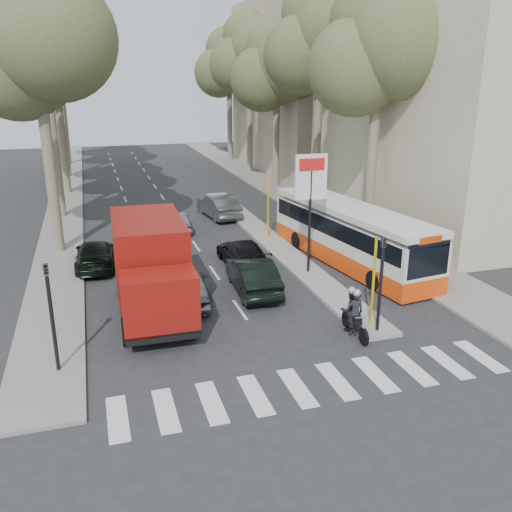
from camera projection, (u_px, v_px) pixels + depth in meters
The scene contains 31 objects.
ground at pixel (278, 328), 19.94m from camera, with size 120.00×120.00×0.00m, color #28282B.
sidewalk_right at pixel (276, 188), 45.03m from camera, with size 3.20×70.00×0.12m, color gray.
median_left at pixel (67, 193), 43.10m from camera, with size 2.40×64.00×0.12m, color gray.
traffic_island at pixel (268, 238), 30.81m from camera, with size 1.50×26.00×0.16m, color gray.
building_near at pixel (458, 74), 32.36m from camera, with size 11.00×18.00×18.00m, color beige.
building_far at pixel (313, 86), 52.64m from camera, with size 11.00×20.00×16.00m, color #B7A88E.
billboard at pixel (310, 197), 24.23m from camera, with size 1.50×12.10×5.60m.
traffic_light_island at pixel (382, 269), 18.72m from camera, with size 0.16×0.41×3.60m.
traffic_light_left at pixel (50, 299), 16.13m from camera, with size 0.16×0.41×3.60m.
tree_l_a at pixel (38, 42), 25.49m from camera, with size 7.40×7.20×14.10m.
tree_l_b at pixel (44, 38), 32.51m from camera, with size 7.40×7.20×14.88m.
tree_l_c at pixel (55, 60), 40.15m from camera, with size 7.40×7.20×13.71m.
tree_l_d at pixel (56, 42), 46.84m from camera, with size 7.40×7.20×15.66m.
tree_l_e at pixel (59, 57), 54.40m from camera, with size 7.40×7.20×14.49m.
tree_r_a at pixel (381, 46), 28.43m from camera, with size 7.40×7.20×14.10m.
tree_r_b at pixel (321, 35), 35.40m from camera, with size 7.40×7.20×15.27m.
tree_r_c at pixel (278, 66), 43.14m from camera, with size 7.40×7.20×13.32m.
tree_r_d at pixel (250, 52), 50.00m from camera, with size 7.40×7.20×14.88m.
tree_r_e at pixel (230, 62), 57.51m from camera, with size 7.40×7.20×14.10m.
silver_hatchback at pixel (189, 286), 22.06m from camera, with size 1.60×3.99×1.36m, color gray.
dark_hatchback at pixel (253, 275), 23.14m from camera, with size 1.56×4.48×1.48m, color black.
queue_car_a at pixel (157, 240), 28.76m from camera, with size 1.94×4.21×1.17m, color #494C50.
queue_car_b at pixel (243, 253), 26.31m from camera, with size 1.83×4.50×1.30m, color black.
queue_car_c at pixel (179, 221), 32.46m from camera, with size 1.43×3.54×1.21m, color #A6A9AE.
queue_car_d at pixel (219, 206), 35.57m from camera, with size 1.61×4.60×1.52m, color #4E5156.
queue_car_e at pixel (95, 254), 26.17m from camera, with size 1.83×4.49×1.30m, color black.
red_truck at pixel (151, 266), 20.67m from camera, with size 2.75×6.88×3.64m.
city_bus at pixel (350, 233), 26.48m from camera, with size 3.87×11.21×2.89m.
motorcycle at pixel (353, 312), 19.29m from camera, with size 0.77×2.10×1.78m.
pedestrian_near at pixel (364, 238), 28.04m from camera, with size 0.91×0.45×1.56m, color #372D44.
pedestrian_far at pixel (331, 218), 31.71m from camera, with size 1.07×0.47×1.66m, color #615749.
Camera 1 is at (-6.11, -17.07, 8.75)m, focal length 38.00 mm.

